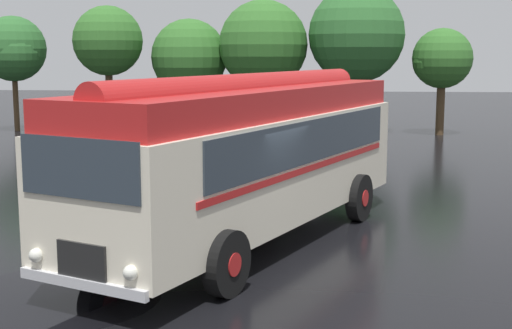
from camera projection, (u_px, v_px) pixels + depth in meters
name	position (u px, v px, depth m)	size (l,w,h in m)	color
ground_plane	(244.00, 254.00, 13.94)	(120.00, 120.00, 0.00)	black
vintage_bus	(250.00, 152.00, 14.51)	(6.38, 10.20, 3.49)	silver
car_near_left	(253.00, 133.00, 27.40)	(2.34, 4.37, 1.66)	#144C28
car_mid_left	(317.00, 131.00, 27.95)	(2.23, 4.33, 1.66)	#4C5156
tree_far_left	(14.00, 50.00, 35.26)	(3.24, 3.24, 5.72)	#4C3823
tree_left_of_centre	(110.00, 40.00, 35.07)	(3.43, 3.43, 6.20)	#4C3823
tree_centre	(187.00, 59.00, 35.47)	(3.78, 3.78, 5.58)	#4C3823
tree_right_of_centre	(264.00, 44.00, 34.62)	(4.33, 4.33, 6.45)	#4C3823
tree_far_right	(356.00, 34.00, 33.98)	(4.59, 4.59, 7.05)	#4C3823
tree_extra_right	(440.00, 60.00, 33.61)	(2.84, 2.84, 5.06)	#4C3823
puddle_patch	(56.00, 296.00, 11.50)	(3.40, 3.40, 0.01)	black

